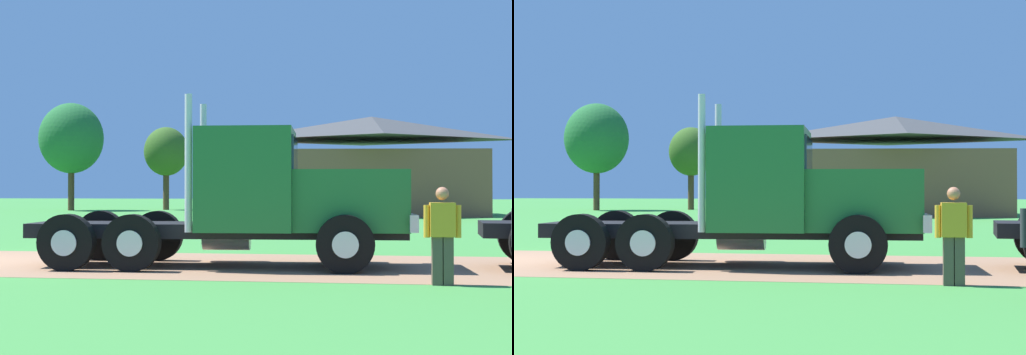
# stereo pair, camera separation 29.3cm
# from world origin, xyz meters

# --- Properties ---
(truck_foreground_white) EXTENTS (7.64, 2.89, 3.34)m
(truck_foreground_white) POSITION_xyz_m (6.35, -0.20, 1.30)
(truck_foreground_white) COLOR black
(truck_foreground_white) RESTS_ON ground_plane
(visitor_standing_near) EXTENTS (0.59, 0.27, 1.58)m
(visitor_standing_near) POSITION_xyz_m (9.60, -2.70, 0.84)
(visitor_standing_near) COLOR gold
(visitor_standing_near) RESTS_ON ground_plane
(shed_building) EXTENTS (13.32, 9.48, 5.75)m
(shed_building) POSITION_xyz_m (8.56, 30.43, 2.78)
(shed_building) COLOR brown
(shed_building) RESTS_ON ground_plane
(tree_mid) EXTENTS (4.53, 4.53, 7.60)m
(tree_mid) POSITION_xyz_m (-12.46, 37.08, 5.09)
(tree_mid) COLOR #513823
(tree_mid) RESTS_ON ground_plane
(tree_right) EXTENTS (3.24, 3.24, 6.04)m
(tree_right) POSITION_xyz_m (-6.26, 39.75, 4.22)
(tree_right) COLOR #513823
(tree_right) RESTS_ON ground_plane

